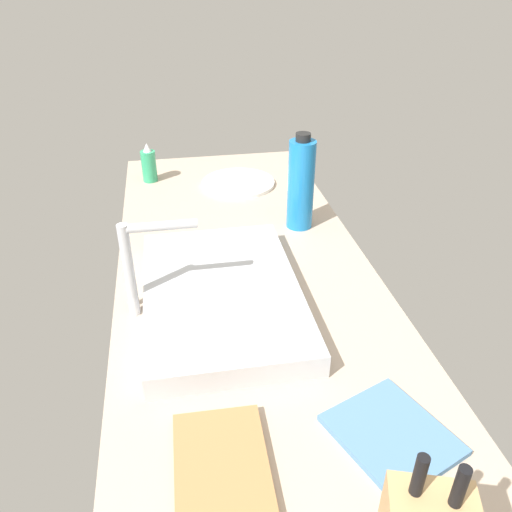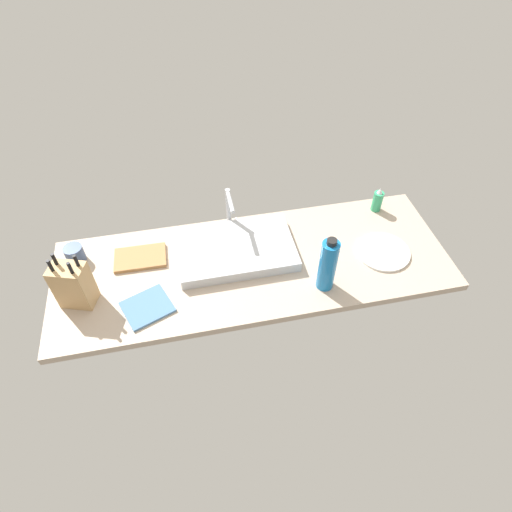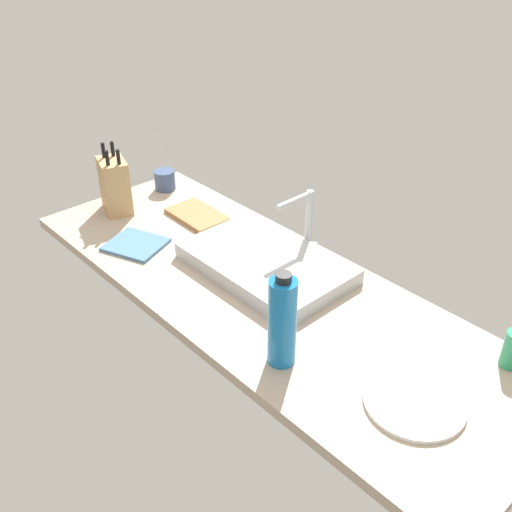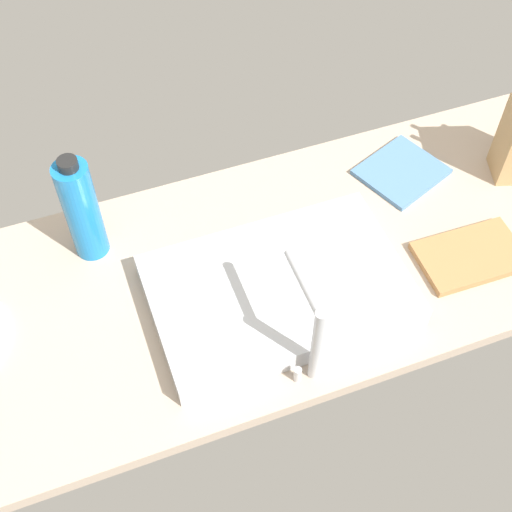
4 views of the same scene
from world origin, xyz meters
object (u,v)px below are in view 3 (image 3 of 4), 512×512
(cutting_board, at_px, (197,215))
(dish_towel, at_px, (136,245))
(knife_block, at_px, (115,185))
(water_bottle, at_px, (282,321))
(dinner_plate, at_px, (415,402))
(sink_basin, at_px, (266,263))
(faucet, at_px, (305,216))
(coffee_mug, at_px, (165,180))

(cutting_board, relative_size, dish_towel, 1.23)
(knife_block, xyz_separation_m, water_bottle, (1.05, -0.13, 0.03))
(knife_block, distance_m, dish_towel, 0.31)
(dinner_plate, distance_m, dish_towel, 1.11)
(sink_basin, distance_m, water_bottle, 0.45)
(faucet, relative_size, water_bottle, 0.81)
(sink_basin, height_order, water_bottle, water_bottle)
(cutting_board, distance_m, water_bottle, 0.86)
(faucet, height_order, dinner_plate, faucet)
(knife_block, height_order, dinner_plate, knife_block)
(sink_basin, distance_m, dinner_plate, 0.70)
(knife_block, height_order, water_bottle, water_bottle)
(faucet, bearing_deg, dinner_plate, -24.81)
(coffee_mug, bearing_deg, faucet, 5.19)
(cutting_board, distance_m, dinner_plate, 1.14)
(sink_basin, relative_size, dinner_plate, 2.14)
(dinner_plate, bearing_deg, sink_basin, 168.48)
(cutting_board, height_order, dish_towel, cutting_board)
(sink_basin, xyz_separation_m, faucet, (0.00, 0.17, 0.11))
(water_bottle, bearing_deg, cutting_board, 157.68)
(water_bottle, distance_m, coffee_mug, 1.15)
(coffee_mug, bearing_deg, cutting_board, -10.63)
(dish_towel, distance_m, coffee_mug, 0.47)
(knife_block, bearing_deg, coffee_mug, 115.82)
(coffee_mug, bearing_deg, knife_block, -82.53)
(sink_basin, height_order, cutting_board, sink_basin)
(cutting_board, height_order, water_bottle, water_bottle)
(water_bottle, distance_m, dish_towel, 0.78)
(faucet, height_order, cutting_board, faucet)
(sink_basin, height_order, faucet, faucet)
(knife_block, distance_m, water_bottle, 1.06)
(sink_basin, xyz_separation_m, knife_block, (-0.70, -0.14, 0.08))
(knife_block, height_order, dish_towel, knife_block)
(water_bottle, bearing_deg, dish_towel, 177.45)
(cutting_board, bearing_deg, water_bottle, -22.32)
(faucet, relative_size, coffee_mug, 2.65)
(water_bottle, bearing_deg, dinner_plate, 21.68)
(dinner_plate, bearing_deg, knife_block, -179.91)
(water_bottle, distance_m, dinner_plate, 0.38)
(sink_basin, xyz_separation_m, dish_towel, (-0.42, -0.24, -0.02))
(dinner_plate, bearing_deg, coffee_mug, 170.12)
(knife_block, distance_m, cutting_board, 0.34)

